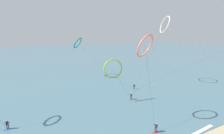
{
  "coord_description": "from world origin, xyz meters",
  "views": [
    {
      "loc": [
        -11.83,
        -3.87,
        15.82
      ],
      "look_at": [
        0.0,
        22.86,
        8.78
      ],
      "focal_mm": 22.22,
      "sensor_mm": 36.0,
      "label": 1
    }
  ],
  "objects_px": {
    "kite_teal": "(78,43)",
    "kite_ivory": "(165,25)",
    "surfer_crimson": "(156,128)",
    "kite_coral": "(145,46)",
    "surfer_cobalt": "(8,125)",
    "surfer_amber": "(134,87)",
    "kite_lime": "(113,69)",
    "surfer_magenta": "(131,97)"
  },
  "relations": [
    {
      "from": "kite_teal",
      "to": "kite_lime",
      "type": "bearing_deg",
      "value": 42.56
    },
    {
      "from": "surfer_amber",
      "to": "kite_lime",
      "type": "bearing_deg",
      "value": -135.59
    },
    {
      "from": "surfer_magenta",
      "to": "surfer_crimson",
      "type": "relative_size",
      "value": 1.0
    },
    {
      "from": "surfer_magenta",
      "to": "kite_teal",
      "type": "bearing_deg",
      "value": -178.53
    },
    {
      "from": "surfer_cobalt",
      "to": "kite_ivory",
      "type": "relative_size",
      "value": 0.08
    },
    {
      "from": "kite_teal",
      "to": "kite_coral",
      "type": "height_order",
      "value": "kite_coral"
    },
    {
      "from": "surfer_cobalt",
      "to": "surfer_amber",
      "type": "height_order",
      "value": "same"
    },
    {
      "from": "surfer_cobalt",
      "to": "kite_coral",
      "type": "distance_m",
      "value": 26.5
    },
    {
      "from": "surfer_crimson",
      "to": "kite_lime",
      "type": "height_order",
      "value": "kite_lime"
    },
    {
      "from": "surfer_amber",
      "to": "kite_teal",
      "type": "relative_size",
      "value": 0.08
    },
    {
      "from": "kite_teal",
      "to": "kite_coral",
      "type": "bearing_deg",
      "value": 43.46
    },
    {
      "from": "surfer_cobalt",
      "to": "surfer_crimson",
      "type": "bearing_deg",
      "value": -3.15
    },
    {
      "from": "kite_coral",
      "to": "kite_lime",
      "type": "distance_m",
      "value": 10.47
    },
    {
      "from": "surfer_cobalt",
      "to": "surfer_magenta",
      "type": "distance_m",
      "value": 24.8
    },
    {
      "from": "surfer_crimson",
      "to": "kite_teal",
      "type": "relative_size",
      "value": 0.08
    },
    {
      "from": "surfer_crimson",
      "to": "kite_coral",
      "type": "distance_m",
      "value": 13.52
    },
    {
      "from": "surfer_cobalt",
      "to": "kite_teal",
      "type": "bearing_deg",
      "value": 77.91
    },
    {
      "from": "kite_coral",
      "to": "kite_teal",
      "type": "bearing_deg",
      "value": -105.03
    },
    {
      "from": "kite_coral",
      "to": "surfer_amber",
      "type": "bearing_deg",
      "value": -141.91
    },
    {
      "from": "surfer_amber",
      "to": "surfer_magenta",
      "type": "relative_size",
      "value": 1.0
    },
    {
      "from": "surfer_amber",
      "to": "kite_teal",
      "type": "xyz_separation_m",
      "value": [
        -12.07,
        18.43,
        11.81
      ]
    },
    {
      "from": "kite_ivory",
      "to": "surfer_cobalt",
      "type": "bearing_deg",
      "value": -60.09
    },
    {
      "from": "surfer_magenta",
      "to": "kite_coral",
      "type": "relative_size",
      "value": 0.11
    },
    {
      "from": "kite_teal",
      "to": "surfer_amber",
      "type": "bearing_deg",
      "value": 67.66
    },
    {
      "from": "surfer_crimson",
      "to": "kite_lime",
      "type": "xyz_separation_m",
      "value": [
        -2.23,
        12.11,
        7.44
      ]
    },
    {
      "from": "surfer_magenta",
      "to": "kite_lime",
      "type": "xyz_separation_m",
      "value": [
        -4.65,
        0.47,
        7.44
      ]
    },
    {
      "from": "kite_teal",
      "to": "kite_coral",
      "type": "distance_m",
      "value": 32.16
    },
    {
      "from": "surfer_crimson",
      "to": "kite_ivory",
      "type": "height_order",
      "value": "kite_ivory"
    },
    {
      "from": "surfer_magenta",
      "to": "kite_lime",
      "type": "height_order",
      "value": "kite_lime"
    },
    {
      "from": "surfer_amber",
      "to": "kite_coral",
      "type": "relative_size",
      "value": 0.11
    },
    {
      "from": "surfer_magenta",
      "to": "kite_teal",
      "type": "relative_size",
      "value": 0.08
    },
    {
      "from": "surfer_cobalt",
      "to": "kite_teal",
      "type": "xyz_separation_m",
      "value": [
        16.84,
        24.48,
        11.81
      ]
    },
    {
      "from": "surfer_crimson",
      "to": "kite_coral",
      "type": "bearing_deg",
      "value": 167.78
    },
    {
      "from": "surfer_cobalt",
      "to": "kite_teal",
      "type": "distance_m",
      "value": 31.98
    },
    {
      "from": "surfer_amber",
      "to": "kite_ivory",
      "type": "relative_size",
      "value": 0.08
    },
    {
      "from": "kite_coral",
      "to": "surfer_magenta",
      "type": "bearing_deg",
      "value": -133.55
    },
    {
      "from": "surfer_cobalt",
      "to": "kite_coral",
      "type": "relative_size",
      "value": 0.11
    },
    {
      "from": "kite_teal",
      "to": "kite_ivory",
      "type": "height_order",
      "value": "kite_ivory"
    },
    {
      "from": "kite_ivory",
      "to": "kite_lime",
      "type": "xyz_separation_m",
      "value": [
        -19.24,
        -5.58,
        -10.17
      ]
    },
    {
      "from": "kite_ivory",
      "to": "surfer_amber",
      "type": "bearing_deg",
      "value": -65.03
    },
    {
      "from": "kite_ivory",
      "to": "surfer_magenta",
      "type": "bearing_deg",
      "value": -47.61
    },
    {
      "from": "surfer_cobalt",
      "to": "kite_ivory",
      "type": "xyz_separation_m",
      "value": [
        39.37,
        6.99,
        17.61
      ]
    }
  ]
}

